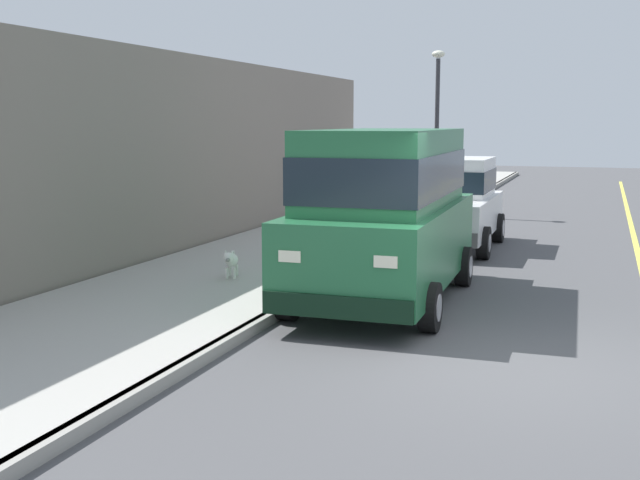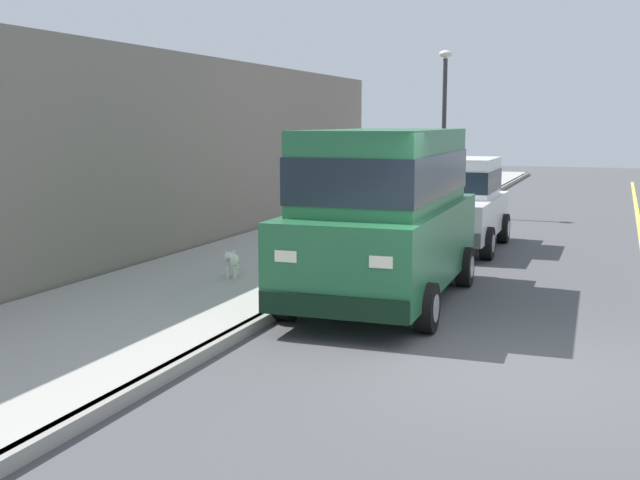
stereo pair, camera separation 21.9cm
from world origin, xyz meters
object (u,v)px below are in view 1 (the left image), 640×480
object	(u,v)px
dog_white	(231,260)
car_green_van	(385,208)
car_white_hatchback	(451,201)
street_lamp	(437,112)
fire_hydrant	(365,229)

from	to	relation	value
dog_white	car_green_van	bearing A→B (deg)	-4.01
car_green_van	car_white_hatchback	world-z (taller)	car_green_van
car_white_hatchback	street_lamp	distance (m)	5.93
car_green_van	street_lamp	bearing A→B (deg)	97.65
car_white_hatchback	dog_white	world-z (taller)	car_white_hatchback
car_white_hatchback	fire_hydrant	world-z (taller)	car_white_hatchback
car_green_van	dog_white	world-z (taller)	car_green_van
car_green_van	fire_hydrant	world-z (taller)	car_green_van
fire_hydrant	street_lamp	world-z (taller)	street_lamp
car_white_hatchback	fire_hydrant	bearing A→B (deg)	-142.10
car_white_hatchback	fire_hydrant	size ratio (longest dim) A/B	5.25
dog_white	fire_hydrant	size ratio (longest dim) A/B	1.01
car_white_hatchback	street_lamp	bearing A→B (deg)	104.87
dog_white	fire_hydrant	world-z (taller)	fire_hydrant
car_green_van	fire_hydrant	size ratio (longest dim) A/B	6.82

